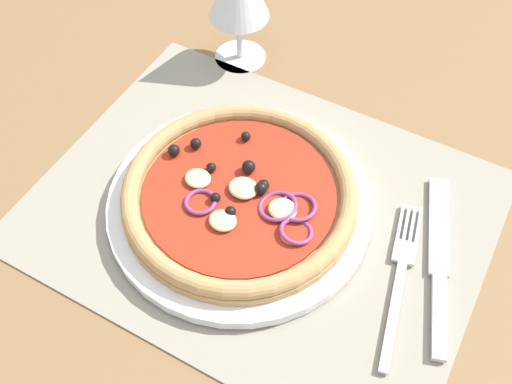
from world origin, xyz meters
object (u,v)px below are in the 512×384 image
(pizza, at_px, (240,194))
(fork, at_px, (401,273))
(plate, at_px, (240,203))
(knife, at_px, (439,259))

(pizza, xyz_separation_m, fork, (0.17, 0.01, -0.02))
(plate, distance_m, knife, 0.20)
(pizza, bearing_deg, plate, 165.84)
(plate, xyz_separation_m, pizza, (0.00, -0.00, 0.02))
(fork, distance_m, knife, 0.04)
(knife, bearing_deg, fork, 121.23)
(pizza, xyz_separation_m, knife, (0.20, 0.04, -0.02))
(plate, distance_m, fork, 0.17)
(knife, bearing_deg, plate, 82.22)
(plate, relative_size, pizza, 1.14)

